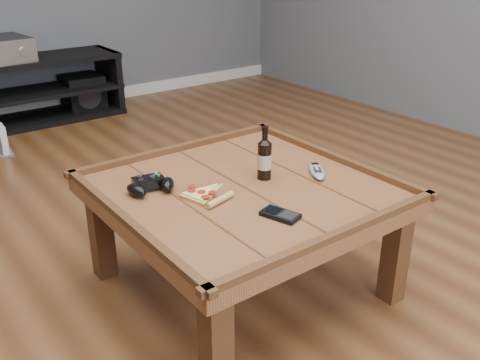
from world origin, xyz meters
TOP-DOWN VIEW (x-y plane):
  - ground at (0.00, 0.00)m, footprint 6.00×6.00m
  - baseboard at (0.00, 2.99)m, footprint 5.00×0.02m
  - coffee_table at (0.00, 0.00)m, footprint 1.03×1.03m
  - media_console at (0.00, 2.75)m, footprint 1.40×0.45m
  - beer_bottle at (0.12, 0.02)m, footprint 0.06×0.06m
  - game_controller at (-0.30, 0.18)m, footprint 0.20×0.15m
  - pizza_slice at (-0.17, 0.01)m, footprint 0.20×0.27m
  - smartphone at (-0.05, -0.27)m, footprint 0.11×0.15m
  - remote_control at (0.31, -0.08)m, footprint 0.14×0.18m
  - subwoofer at (0.45, 2.80)m, footprint 0.31×0.32m
  - game_console at (-0.37, 2.16)m, footprint 0.10×0.17m

SIDE VIEW (x-z plane):
  - ground at x=0.00m, z-range 0.00..0.00m
  - baseboard at x=0.00m, z-range 0.00..0.10m
  - game_console at x=-0.37m, z-range -0.01..0.19m
  - subwoofer at x=0.45m, z-range 0.00..0.30m
  - media_console at x=0.00m, z-range 0.00..0.50m
  - coffee_table at x=0.00m, z-range 0.15..0.63m
  - pizza_slice at x=-0.17m, z-range 0.45..0.47m
  - smartphone at x=-0.05m, z-range 0.45..0.47m
  - remote_control at x=0.31m, z-range 0.45..0.48m
  - game_controller at x=-0.30m, z-range 0.45..0.50m
  - beer_bottle at x=0.12m, z-range 0.43..0.64m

